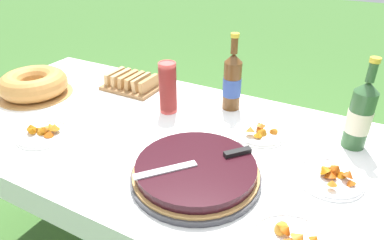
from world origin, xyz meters
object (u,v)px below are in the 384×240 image
(serving_knife, at_px, (205,160))
(snack_plate_right, at_px, (260,132))
(cider_bottle_amber, at_px, (232,82))
(snack_plate_far, at_px, (330,177))
(berry_tart, at_px, (196,172))
(bundt_cake, at_px, (34,84))
(cup_stack, at_px, (168,88))
(cider_bottle_green, at_px, (360,115))
(bread_board, at_px, (132,83))
(snack_plate_left, at_px, (44,133))

(serving_knife, bearing_deg, snack_plate_right, -152.15)
(cider_bottle_amber, bearing_deg, snack_plate_far, -33.76)
(berry_tart, height_order, bundt_cake, bundt_cake)
(cup_stack, height_order, cider_bottle_green, cider_bottle_green)
(berry_tart, bearing_deg, bread_board, 142.10)
(bread_board, bearing_deg, snack_plate_left, -92.90)
(bread_board, bearing_deg, cider_bottle_amber, 4.32)
(cider_bottle_green, bearing_deg, berry_tart, -133.24)
(cup_stack, xyz_separation_m, snack_plate_left, (-0.30, -0.39, -0.09))
(bundt_cake, distance_m, snack_plate_right, 1.04)
(bundt_cake, xyz_separation_m, bread_board, (0.35, 0.27, -0.02))
(snack_plate_far, height_order, bread_board, bread_board)
(snack_plate_far, bearing_deg, cup_stack, 167.26)
(snack_plate_left, distance_m, snack_plate_far, 1.00)
(cider_bottle_amber, xyz_separation_m, bread_board, (-0.50, -0.04, -0.09))
(berry_tart, xyz_separation_m, cider_bottle_green, (0.40, 0.43, 0.09))
(serving_knife, relative_size, snack_plate_left, 1.53)
(serving_knife, height_order, bread_board, bread_board)
(berry_tart, bearing_deg, cup_stack, 132.07)
(cup_stack, xyz_separation_m, snack_plate_right, (0.40, -0.00, -0.09))
(serving_knife, xyz_separation_m, cider_bottle_green, (0.38, 0.41, 0.06))
(cider_bottle_amber, relative_size, snack_plate_right, 1.67)
(cup_stack, height_order, bread_board, cup_stack)
(snack_plate_far, relative_size, bread_board, 0.78)
(berry_tart, xyz_separation_m, bread_board, (-0.59, 0.46, -0.00))
(snack_plate_right, bearing_deg, snack_plate_far, -28.74)
(cup_stack, bearing_deg, cider_bottle_amber, 34.79)
(serving_knife, bearing_deg, bread_board, -85.09)
(cider_bottle_amber, bearing_deg, serving_knife, -76.90)
(snack_plate_right, height_order, bread_board, bread_board)
(berry_tart, distance_m, serving_knife, 0.05)
(cider_bottle_green, xyz_separation_m, snack_plate_far, (-0.04, -0.24, -0.11))
(bread_board, bearing_deg, cup_stack, -22.37)
(serving_knife, bearing_deg, bundt_cake, -59.41)
(cup_stack, relative_size, snack_plate_left, 1.10)
(serving_knife, distance_m, cider_bottle_amber, 0.49)
(snack_plate_left, bearing_deg, cider_bottle_green, 25.02)
(serving_knife, height_order, snack_plate_right, serving_knife)
(bundt_cake, relative_size, snack_plate_right, 1.70)
(snack_plate_left, height_order, snack_plate_far, snack_plate_far)
(bundt_cake, distance_m, snack_plate_left, 0.40)
(cup_stack, xyz_separation_m, cider_bottle_amber, (0.22, 0.15, 0.01))
(cider_bottle_green, distance_m, snack_plate_left, 1.13)
(bundt_cake, height_order, snack_plate_left, bundt_cake)
(bundt_cake, relative_size, cider_bottle_amber, 1.02)
(cider_bottle_amber, distance_m, snack_plate_left, 0.76)
(bundt_cake, height_order, snack_plate_right, bundt_cake)
(bundt_cake, xyz_separation_m, cup_stack, (0.63, 0.15, 0.05))
(snack_plate_far, xyz_separation_m, bread_board, (-0.95, 0.27, 0.02))
(cider_bottle_green, height_order, cider_bottle_amber, cider_bottle_green)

